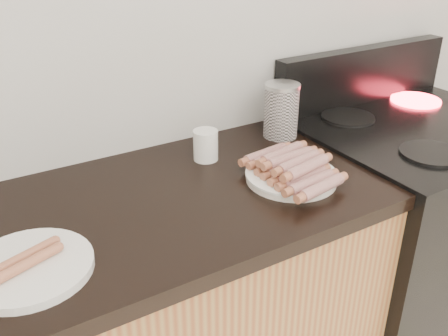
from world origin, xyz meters
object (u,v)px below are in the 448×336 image
canister (281,110)px  mug (206,145)px  side_plate (29,268)px  main_plate (291,177)px  stove (400,239)px

canister → mug: canister is taller
side_plate → mug: bearing=25.8°
main_plate → canister: 0.31m
main_plate → mug: 0.27m
side_plate → mug: (0.55, 0.26, 0.04)m
main_plate → canister: size_ratio=1.41×
main_plate → mug: size_ratio=2.72×
stove → main_plate: (-0.60, -0.07, 0.45)m
main_plate → side_plate: bearing=-177.0°
stove → main_plate: bearing=-173.6°
stove → side_plate: 1.36m
stove → mug: bearing=167.5°
mug → stove: bearing=-12.5°
main_plate → mug: (-0.13, 0.23, 0.04)m
stove → mug: 0.89m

